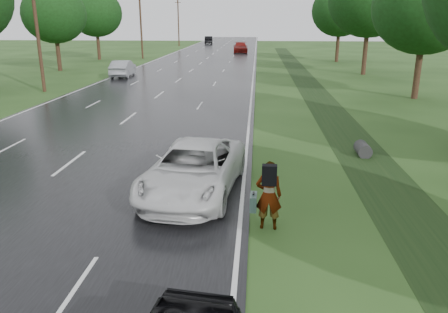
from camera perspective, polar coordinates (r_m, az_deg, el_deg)
road at (r=53.19m, az=-3.49°, el=11.72°), size 14.00×180.00×0.04m
edge_stripe_east at (r=52.71m, az=3.96°, el=11.69°), size 0.12×180.00×0.01m
edge_stripe_west at (r=54.51m, az=-10.69°, el=11.62°), size 0.12×180.00×0.01m
center_line at (r=53.19m, az=-3.49°, el=11.75°), size 0.12×180.00×0.01m
drainage_ditch at (r=27.04m, az=13.60°, el=5.72°), size 2.20×120.00×0.56m
utility_pole_mid at (r=36.32m, az=-23.35°, el=15.93°), size 1.60×0.26×10.00m
utility_pole_far at (r=64.55m, az=-10.83°, el=17.07°), size 1.60×0.26×10.00m
utility_pole_distant at (r=93.88m, az=-5.98°, el=17.30°), size 1.60×0.26×10.00m
tree_east_c at (r=33.35m, az=24.90°, el=17.35°), size 7.00×7.00×9.29m
tree_east_f at (r=60.36m, az=14.94°, el=17.91°), size 7.20×7.20×9.62m
tree_west_d at (r=51.11m, az=-21.32°, el=16.91°), size 6.60×6.60×8.80m
tree_west_f at (r=64.31m, az=-16.42°, el=17.53°), size 7.00×7.00×9.29m
pedestrian at (r=11.45m, az=5.75°, el=-4.95°), size 0.84×0.77×1.87m
white_pickup at (r=13.72m, az=-3.97°, el=-1.67°), size 3.22×5.89×1.57m
silver_sedan at (r=43.87m, az=-13.05°, el=11.14°), size 1.93×4.80×1.55m
far_car_red at (r=75.06m, az=2.17°, el=14.05°), size 2.61×5.79×1.65m
far_car_dark at (r=103.43m, az=-2.01°, el=14.98°), size 2.15×5.09×1.63m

